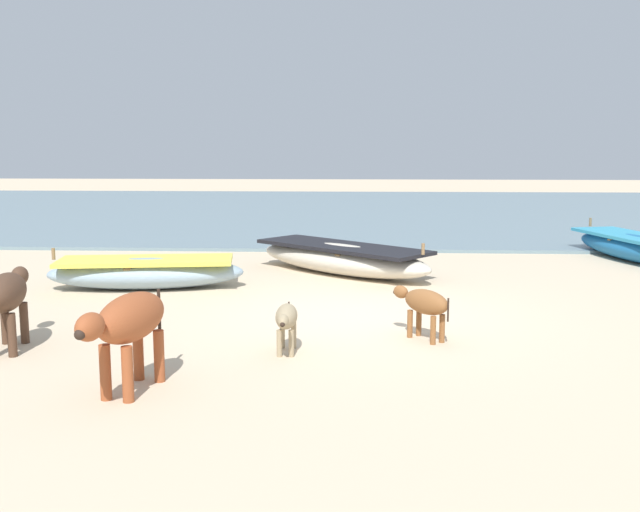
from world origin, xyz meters
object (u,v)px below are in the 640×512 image
fishing_boat_1 (636,247)px  cow_second_adult_rust (129,322)px  fishing_boat_2 (342,258)px  calf_near_dun (286,319)px  fishing_boat_0 (146,272)px  cow_adult_dark (7,294)px  calf_far_brown (424,303)px

fishing_boat_1 → cow_second_adult_rust: bearing=122.2°
fishing_boat_1 → fishing_boat_2: bearing=91.9°
calf_near_dun → cow_second_adult_rust: bearing=-44.7°
fishing_boat_0 → cow_second_adult_rust: (1.36, -5.40, 0.44)m
fishing_boat_1 → cow_adult_dark: (-10.29, -7.40, 0.39)m
fishing_boat_0 → cow_second_adult_rust: cow_second_adult_rust is taller
calf_far_brown → cow_second_adult_rust: size_ratio=0.58×
fishing_boat_0 → fishing_boat_2: (3.39, 1.63, 0.02)m
fishing_boat_1 → cow_second_adult_rust: cow_second_adult_rust is taller
fishing_boat_0 → cow_adult_dark: size_ratio=2.40×
fishing_boat_2 → fishing_boat_0: bearing=-114.1°
fishing_boat_2 → calf_far_brown: bearing=-36.3°
cow_adult_dark → fishing_boat_2: bearing=-47.4°
fishing_boat_2 → cow_second_adult_rust: size_ratio=2.52×
fishing_boat_1 → calf_near_dun: size_ratio=4.44×
fishing_boat_0 → cow_second_adult_rust: size_ratio=2.26×
cow_adult_dark → calf_far_brown: cow_adult_dark is taller
calf_near_dun → calf_far_brown: 1.86m
fishing_boat_0 → fishing_boat_2: size_ratio=0.90×
fishing_boat_1 → calf_near_dun: bearing=122.4°
fishing_boat_1 → cow_adult_dark: cow_adult_dark is taller
calf_near_dun → cow_second_adult_rust: cow_second_adult_rust is taller
cow_adult_dark → calf_far_brown: size_ratio=1.64×
fishing_boat_2 → cow_adult_dark: (-4.00, -5.51, 0.38)m
fishing_boat_0 → calf_far_brown: (4.54, -3.18, 0.19)m
fishing_boat_2 → cow_second_adult_rust: (-2.03, -7.02, 0.42)m
fishing_boat_0 → calf_near_dun: fishing_boat_0 is taller
fishing_boat_1 → cow_adult_dark: bearing=110.9°
fishing_boat_2 → cow_adult_dark: 6.82m
fishing_boat_0 → fishing_boat_2: fishing_boat_2 is taller
calf_near_dun → calf_far_brown: size_ratio=1.03×
cow_second_adult_rust → cow_adult_dark: bearing=-114.9°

